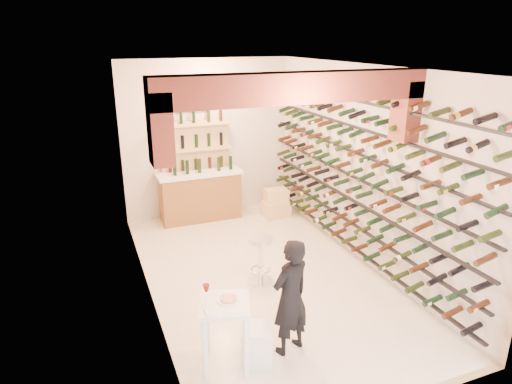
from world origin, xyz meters
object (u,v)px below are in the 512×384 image
tasting_table (225,314)px  crate_lower (276,209)px  wine_rack (352,172)px  back_counter (200,194)px  white_stool (256,343)px  chrome_barstool (260,257)px  person (290,297)px

tasting_table → crate_lower: size_ratio=1.81×
wine_rack → crate_lower: size_ratio=10.56×
back_counter → tasting_table: back_counter is taller
tasting_table → white_stool: 0.57m
back_counter → chrome_barstool: (0.18, -2.83, -0.10)m
white_stool → crate_lower: 4.49m
tasting_table → crate_lower: bearing=76.0°
crate_lower → person: bearing=-111.9°
person → white_stool: bearing=-16.6°
wine_rack → back_counter: bearing=124.7°
wine_rack → chrome_barstool: bearing=-173.6°
back_counter → crate_lower: 1.61m
back_counter → person: bearing=-91.2°
back_counter → person: (-0.10, -4.43, 0.19)m
wine_rack → person: bearing=-137.2°
wine_rack → crate_lower: 2.62m
white_stool → tasting_table: bearing=166.8°
white_stool → crate_lower: bearing=63.0°
tasting_table → crate_lower: 4.62m
tasting_table → crate_lower: (2.38, 3.92, -0.50)m
tasting_table → person: (0.78, -0.06, 0.07)m
back_counter → wine_rack: bearing=-55.3°
wine_rack → person: size_ratio=3.92×
back_counter → tasting_table: size_ratio=1.74×
crate_lower → white_stool: bearing=-117.0°
chrome_barstool → tasting_table: bearing=-124.6°
back_counter → tasting_table: 4.46m
white_stool → person: (0.43, 0.02, 0.51)m
tasting_table → chrome_barstool: tasting_table is taller
tasting_table → chrome_barstool: 1.88m
tasting_table → chrome_barstool: size_ratio=1.30×
wine_rack → chrome_barstool: wine_rack is taller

